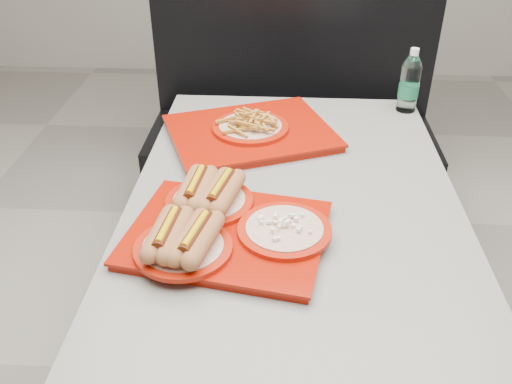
# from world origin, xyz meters

# --- Properties ---
(ground) EXTENTS (6.00, 6.00, 0.00)m
(ground) POSITION_xyz_m (0.00, 0.00, 0.00)
(ground) COLOR #9E988D
(ground) RESTS_ON ground
(diner_table) EXTENTS (0.92, 1.42, 0.75)m
(diner_table) POSITION_xyz_m (0.00, 0.00, 0.58)
(diner_table) COLOR black
(diner_table) RESTS_ON ground
(booth_bench) EXTENTS (1.30, 0.57, 1.35)m
(booth_bench) POSITION_xyz_m (0.00, 1.09, 0.40)
(booth_bench) COLOR black
(booth_bench) RESTS_ON ground
(tray_near) EXTENTS (0.53, 0.45, 0.10)m
(tray_near) POSITION_xyz_m (-0.18, -0.18, 0.79)
(tray_near) COLOR #911103
(tray_near) RESTS_ON diner_table
(tray_far) EXTENTS (0.62, 0.56, 0.10)m
(tray_far) POSITION_xyz_m (-0.14, 0.36, 0.78)
(tray_far) COLOR #911103
(tray_far) RESTS_ON diner_table
(water_bottle) EXTENTS (0.07, 0.07, 0.23)m
(water_bottle) POSITION_xyz_m (0.41, 0.61, 0.85)
(water_bottle) COLOR silver
(water_bottle) RESTS_ON diner_table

